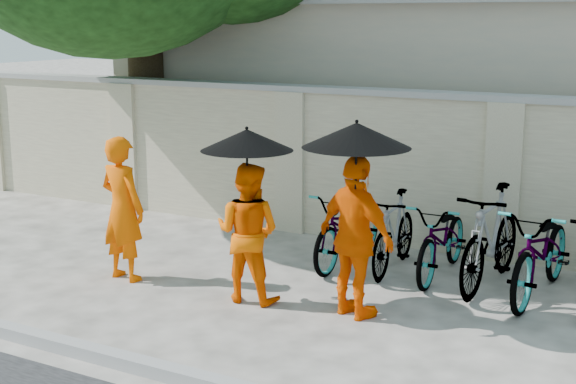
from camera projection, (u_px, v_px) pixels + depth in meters
The scene contains 14 objects.
ground at pixel (234, 308), 8.45m from camera, with size 80.00×80.00×0.00m, color beige.
kerb at pixel (129, 362), 6.98m from camera, with size 40.00×0.16×0.12m, color #979796.
compound_wall at pixel (429, 174), 10.51m from camera, with size 20.00×0.30×2.00m, color beige.
building_behind at pixel (566, 105), 13.16m from camera, with size 14.00×6.00×3.20m, color #B7A88F.
monk_left at pixel (122, 209), 9.25m from camera, with size 0.62×0.40×1.69m, color #F95900.
monk_center at pixel (248, 232), 8.56m from camera, with size 0.74×0.57×1.51m, color #FF6000.
parasol_center at pixel (247, 140), 8.25m from camera, with size 0.97×0.97×1.02m.
monk_right at pixel (356, 237), 8.06m from camera, with size 0.98×0.41×1.68m, color #FA5900.
parasol_right at pixel (356, 135), 7.76m from camera, with size 1.07×1.07×1.06m.
bike_0 at pixel (349, 227), 9.90m from camera, with size 0.62×1.78×0.94m, color gray.
bike_1 at pixel (394, 232), 9.63m from camera, with size 0.45×1.60×0.96m, color gray.
bike_2 at pixel (443, 239), 9.41m from camera, with size 0.61×1.75×0.92m, color gray.
bike_3 at pixel (491, 238), 9.02m from camera, with size 0.54×1.92×1.15m, color gray.
bike_4 at pixel (542, 252), 8.69m from camera, with size 0.69×1.97×1.04m, color gray.
Camera 1 is at (4.36, -6.73, 2.99)m, focal length 50.00 mm.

